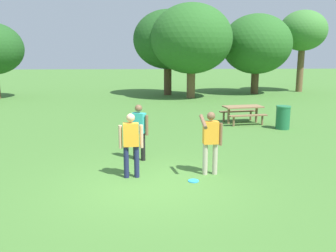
# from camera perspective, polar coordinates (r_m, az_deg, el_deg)

# --- Properties ---
(ground_plane) EXTENTS (120.00, 120.00, 0.00)m
(ground_plane) POSITION_cam_1_polar(r_m,az_deg,el_deg) (8.88, -2.89, -9.12)
(ground_plane) COLOR #447530
(person_thrower) EXTENTS (0.61, 0.70, 1.64)m
(person_thrower) POSITION_cam_1_polar(r_m,az_deg,el_deg) (9.38, 6.66, -1.92)
(person_thrower) COLOR #B7AD93
(person_thrower) RESTS_ON ground
(person_catcher) EXTENTS (0.61, 0.24, 1.64)m
(person_catcher) POSITION_cam_1_polar(r_m,az_deg,el_deg) (9.15, -5.77, -2.37)
(person_catcher) COLOR #1E234C
(person_catcher) RESTS_ON ground
(person_bystander) EXTENTS (0.55, 0.37, 1.64)m
(person_bystander) POSITION_cam_1_polar(r_m,az_deg,el_deg) (10.64, -4.56, -0.39)
(person_bystander) COLOR black
(person_bystander) RESTS_ON ground
(frisbee) EXTENTS (0.27, 0.27, 0.03)m
(frisbee) POSITION_cam_1_polar(r_m,az_deg,el_deg) (9.11, 3.98, -8.51)
(frisbee) COLOR #2D9EDB
(frisbee) RESTS_ON ground
(picnic_table_near) EXTENTS (1.91, 1.68, 0.77)m
(picnic_table_near) POSITION_cam_1_polar(r_m,az_deg,el_deg) (16.58, 11.55, 2.36)
(picnic_table_near) COLOR olive
(picnic_table_near) RESTS_ON ground
(trash_can_beside_table) EXTENTS (0.59, 0.59, 0.96)m
(trash_can_beside_table) POSITION_cam_1_polar(r_m,az_deg,el_deg) (15.74, 17.44, 1.29)
(trash_can_beside_table) COLOR #1E663D
(trash_can_beside_table) RESTS_ON ground
(tree_broad_center) EXTENTS (4.95, 4.95, 6.09)m
(tree_broad_center) POSITION_cam_1_polar(r_m,az_deg,el_deg) (27.01, -0.05, 13.26)
(tree_broad_center) COLOR #4C3823
(tree_broad_center) RESTS_ON ground
(tree_far_right) EXTENTS (5.49, 5.49, 6.32)m
(tree_far_right) POSITION_cam_1_polar(r_m,az_deg,el_deg) (25.28, 3.67, 13.37)
(tree_far_right) COLOR brown
(tree_far_right) RESTS_ON ground
(tree_slender_mid) EXTENTS (5.15, 5.15, 5.87)m
(tree_slender_mid) POSITION_cam_1_polar(r_m,az_deg,el_deg) (28.51, 13.60, 12.25)
(tree_slender_mid) COLOR #4C3823
(tree_slender_mid) RESTS_ON ground
(tree_back_left) EXTENTS (3.64, 3.64, 6.29)m
(tree_back_left) POSITION_cam_1_polar(r_m,az_deg,el_deg) (31.10, 20.25, 13.64)
(tree_back_left) COLOR brown
(tree_back_left) RESTS_ON ground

